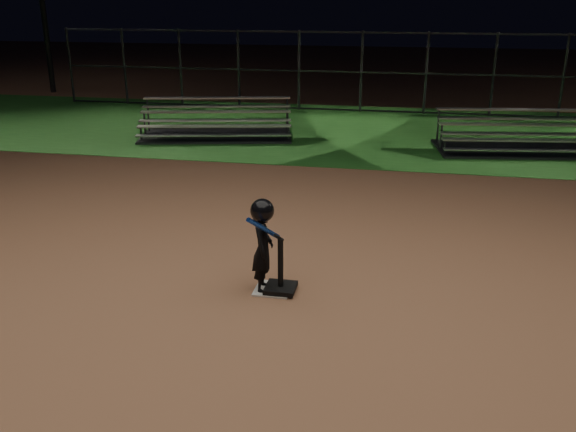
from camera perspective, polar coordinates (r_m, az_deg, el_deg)
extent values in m
plane|color=#966243|center=(7.92, -1.40, -6.84)|extent=(80.00, 80.00, 0.00)
cube|color=#1E551B|center=(17.34, 5.79, 7.86)|extent=(60.00, 8.00, 0.01)
cube|color=beige|center=(7.91, -1.41, -6.76)|extent=(0.45, 0.45, 0.02)
cube|color=black|center=(7.85, -0.68, -6.64)|extent=(0.38, 0.38, 0.06)
cylinder|color=black|center=(7.70, -0.69, -4.31)|extent=(0.07, 0.07, 0.64)
imported|color=black|center=(7.70, -2.34, -3.17)|extent=(0.30, 0.42, 1.09)
sphere|color=black|center=(7.51, -2.39, 0.51)|extent=(0.29, 0.29, 0.29)
cylinder|color=blue|center=(7.43, -2.27, -1.16)|extent=(0.31, 0.55, 0.44)
cylinder|color=black|center=(7.56, -0.86, -2.01)|extent=(0.11, 0.18, 0.14)
cube|color=silver|center=(16.01, -6.79, 8.23)|extent=(3.87, 1.07, 0.04)
cube|color=silver|center=(15.78, -6.86, 7.41)|extent=(3.87, 1.07, 0.03)
cube|color=silver|center=(16.48, -6.66, 9.54)|extent=(3.87, 1.07, 0.04)
cube|color=silver|center=(16.25, -6.72, 8.76)|extent=(3.87, 1.07, 0.03)
cube|color=silver|center=(16.97, -6.54, 10.77)|extent=(3.87, 1.07, 0.04)
cube|color=silver|center=(16.73, -6.60, 10.03)|extent=(3.87, 1.07, 0.03)
cube|color=#38383D|center=(16.61, -6.58, 7.38)|extent=(4.23, 2.70, 0.06)
cube|color=silver|center=(15.38, 20.98, 6.54)|extent=(3.77, 0.74, 0.04)
cube|color=silver|center=(15.17, 21.19, 5.69)|extent=(3.77, 0.74, 0.03)
cube|color=silver|center=(15.81, 20.56, 7.91)|extent=(3.77, 0.74, 0.04)
cube|color=silver|center=(15.59, 20.76, 7.10)|extent=(3.77, 0.74, 0.03)
cube|color=silver|center=(16.25, 20.16, 9.20)|extent=(3.77, 0.74, 0.04)
cube|color=silver|center=(16.03, 20.34, 8.43)|extent=(3.77, 0.74, 0.03)
cube|color=#38383D|center=(15.93, 20.30, 5.76)|extent=(3.99, 2.34, 0.06)
cube|color=#38383D|center=(20.27, 6.64, 9.67)|extent=(20.00, 0.05, 0.05)
cube|color=#38383D|center=(20.10, 6.78, 13.04)|extent=(20.00, 0.05, 0.05)
cube|color=#38383D|center=(20.00, 6.92, 16.45)|extent=(20.00, 0.05, 0.05)
cylinder|color=#38383D|center=(23.13, -19.43, 12.95)|extent=(0.08, 0.08, 2.50)
cylinder|color=#38383D|center=(21.09, -7.26, 13.33)|extent=(0.08, 0.08, 2.50)
cylinder|color=#38383D|center=(20.10, 6.78, 13.04)|extent=(0.08, 0.08, 2.50)
cylinder|color=#38383D|center=(20.34, 21.28, 11.95)|extent=(0.08, 0.08, 2.50)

